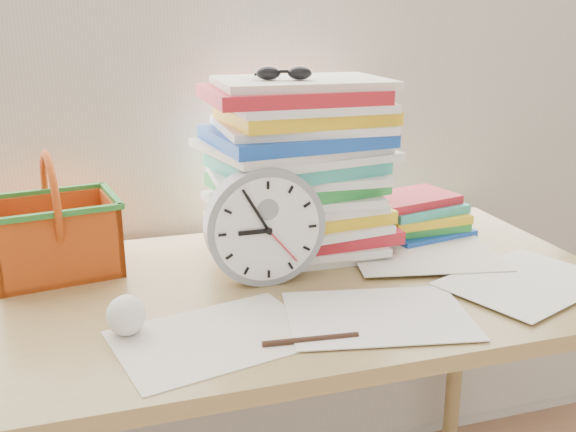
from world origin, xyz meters
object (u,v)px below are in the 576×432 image
object	(u,v)px
clock	(265,226)
basket	(53,215)
paper_stack	(298,167)
book_stack	(415,215)
desk	(262,320)

from	to	relation	value
clock	basket	bearing A→B (deg)	155.83
paper_stack	clock	world-z (taller)	paper_stack
paper_stack	clock	distance (m)	0.21
book_stack	basket	size ratio (longest dim) A/B	0.97
desk	paper_stack	size ratio (longest dim) A/B	3.69
book_stack	basket	xyz separation A→B (m)	(-0.81, 0.00, 0.07)
book_stack	basket	world-z (taller)	basket
basket	paper_stack	bearing A→B (deg)	-11.50
clock	book_stack	xyz separation A→B (m)	(0.42, 0.17, -0.07)
desk	clock	distance (m)	0.19
desk	paper_stack	world-z (taller)	paper_stack
clock	basket	world-z (taller)	basket
clock	basket	xyz separation A→B (m)	(-0.39, 0.18, 0.01)
basket	clock	bearing A→B (deg)	-33.55
paper_stack	clock	size ratio (longest dim) A/B	1.63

